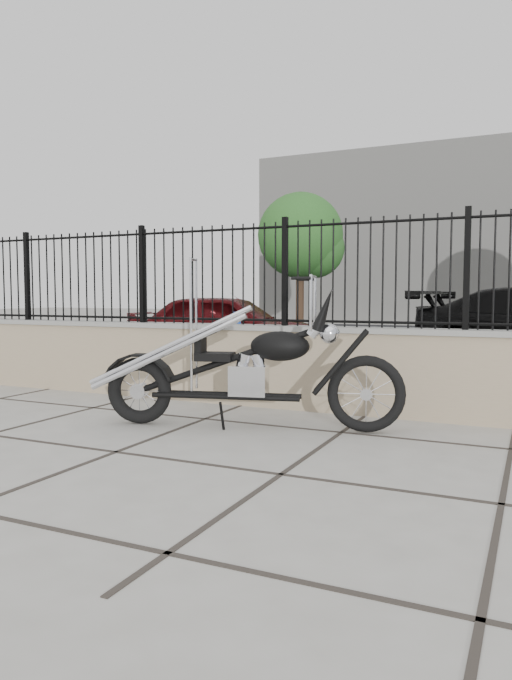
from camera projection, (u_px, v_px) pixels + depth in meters
The scene contains 9 objects.
ground_plane at pixel (281, 475), 4.43m from camera, with size 90.00×90.00×0.00m, color #99968E.
parking_lot at pixel (466, 346), 15.73m from camera, with size 30.00×30.00×0.00m, color black.
retaining_wall at pixel (369, 371), 6.66m from camera, with size 14.00×0.36×0.96m, color gray.
iron_fence at pixel (370, 272), 6.58m from camera, with size 14.00×0.08×1.20m, color black.
background_building at pixel (501, 237), 28.08m from camera, with size 22.00×6.00×8.00m, color beige.
chopper_motorcycle at pixel (243, 342), 5.94m from camera, with size 2.85×0.50×1.71m, color black, non-canonical shape.
car_red at pixel (228, 327), 11.96m from camera, with size 1.61×4.00×1.36m, color #44090C.
bollard_a at pixel (237, 345), 9.52m from camera, with size 0.13×0.13×1.05m, color #0C47B6.
tree_left at pixel (300, 232), 21.24m from camera, with size 2.99×2.99×5.05m.
Camera 1 is at (1.67, -4.02, 1.32)m, focal length 32.00 mm.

